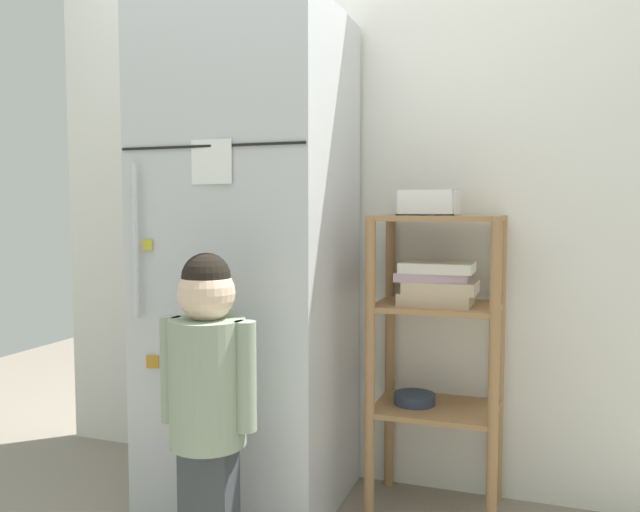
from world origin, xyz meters
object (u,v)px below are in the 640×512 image
at_px(pantry_shelf_unit, 436,321).
at_px(child_standing, 208,381).
at_px(refrigerator, 250,263).
at_px(fruit_bin, 430,205).

bearing_deg(pantry_shelf_unit, child_standing, -133.53).
distance_m(refrigerator, pantry_shelf_unit, 0.70).
height_order(refrigerator, pantry_shelf_unit, refrigerator).
distance_m(refrigerator, fruit_bin, 0.68).
relative_size(refrigerator, child_standing, 1.85).
bearing_deg(fruit_bin, child_standing, -131.29).
xyz_separation_m(pantry_shelf_unit, fruit_bin, (-0.03, 0.02, 0.41)).
xyz_separation_m(refrigerator, fruit_bin, (0.63, 0.13, 0.21)).
relative_size(pantry_shelf_unit, fruit_bin, 5.41).
distance_m(child_standing, fruit_bin, 0.97).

